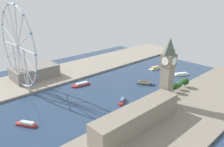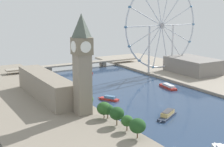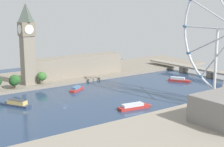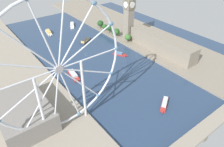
{
  "view_description": "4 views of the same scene",
  "coord_description": "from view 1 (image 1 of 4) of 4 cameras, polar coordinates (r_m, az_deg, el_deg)",
  "views": [
    {
      "loc": [
        -212.37,
        212.5,
        130.78
      ],
      "look_at": [
        16.32,
        0.81,
        16.64
      ],
      "focal_mm": 34.58,
      "sensor_mm": 36.0,
      "label": 1
    },
    {
      "loc": [
        -193.82,
        -238.37,
        93.54
      ],
      "look_at": [
        -22.75,
        53.86,
        21.43
      ],
      "focal_mm": 53.3,
      "sensor_mm": 36.0,
      "label": 2
    },
    {
      "loc": [
        250.24,
        -130.96,
        83.38
      ],
      "look_at": [
        -23.06,
        66.11,
        15.96
      ],
      "focal_mm": 54.88,
      "sensor_mm": 36.0,
      "label": 3
    },
    {
      "loc": [
        138.0,
        245.67,
        153.09
      ],
      "look_at": [
        19.92,
        91.03,
        21.74
      ],
      "focal_mm": 34.24,
      "sensor_mm": 36.0,
      "label": 4
    }
  ],
  "objects": [
    {
      "name": "tour_boat_0",
      "position": [
        251.22,
        -21.72,
        -12.29
      ],
      "size": [
        24.62,
        17.53,
        5.06
      ],
      "rotation": [
        0.0,
        0.0,
        0.56
      ],
      "color": "#B22D28",
      "rests_on": "ground_plane"
    },
    {
      "name": "ferris_wheel",
      "position": [
        323.18,
        -23.66,
        6.41
      ],
      "size": [
        117.74,
        3.2,
        118.73
      ],
      "color": "silver",
      "rests_on": "riverbank_right"
    },
    {
      "name": "tour_boat_1",
      "position": [
        281.12,
        2.65,
        -7.22
      ],
      "size": [
        15.25,
        21.58,
        4.49
      ],
      "rotation": [
        0.0,
        0.0,
        2.12
      ],
      "color": "#B22D28",
      "rests_on": "ground_plane"
    },
    {
      "name": "ground_plane",
      "position": [
        327.66,
        2.05,
        -3.42
      ],
      "size": [
        388.24,
        388.24,
        0.0
      ],
      "primitive_type": "plane",
      "color": "navy"
    },
    {
      "name": "clock_tower",
      "position": [
        262.32,
        14.5,
        0.6
      ],
      "size": [
        14.92,
        14.92,
        82.66
      ],
      "color": "gray",
      "rests_on": "riverbank_left"
    },
    {
      "name": "tour_boat_3",
      "position": [
        409.19,
        11.26,
        1.41
      ],
      "size": [
        10.85,
        29.53,
        5.37
      ],
      "rotation": [
        0.0,
        0.0,
        1.42
      ],
      "color": "beige",
      "rests_on": "ground_plane"
    },
    {
      "name": "tour_boat_5",
      "position": [
        388.15,
        17.55,
        -0.23
      ],
      "size": [
        20.16,
        32.93,
        4.77
      ],
      "rotation": [
        0.0,
        0.0,
        1.09
      ],
      "color": "white",
      "rests_on": "ground_plane"
    },
    {
      "name": "riverbank_right",
      "position": [
        406.48,
        -8.84,
        1.32
      ],
      "size": [
        90.0,
        520.0,
        3.0
      ],
      "primitive_type": "cube",
      "color": "gray",
      "rests_on": "ground_plane"
    },
    {
      "name": "riverside_hall",
      "position": [
        373.62,
        -19.79,
        0.45
      ],
      "size": [
        44.35,
        68.69,
        19.31
      ],
      "primitive_type": "cube",
      "color": "gray",
      "rests_on": "riverbank_right"
    },
    {
      "name": "tour_boat_2",
      "position": [
        332.99,
        -8.19,
        -2.86
      ],
      "size": [
        10.76,
        32.15,
        4.63
      ],
      "rotation": [
        0.0,
        0.0,
        1.43
      ],
      "color": "#B22D28",
      "rests_on": "ground_plane"
    },
    {
      "name": "tour_boat_4",
      "position": [
        337.72,
        8.76,
        -2.48
      ],
      "size": [
        29.14,
        19.28,
        5.63
      ],
      "rotation": [
        0.0,
        0.0,
        3.66
      ],
      "color": "#2D384C",
      "rests_on": "ground_plane"
    },
    {
      "name": "riverbank_left",
      "position": [
        269.31,
        18.86,
        -9.77
      ],
      "size": [
        90.0,
        520.0,
        3.0
      ],
      "primitive_type": "cube",
      "color": "gray",
      "rests_on": "ground_plane"
    },
    {
      "name": "parliament_block",
      "position": [
        223.54,
        6.75,
        -11.42
      ],
      "size": [
        22.0,
        110.89,
        22.77
      ],
      "primitive_type": "cube",
      "color": "gray",
      "rests_on": "riverbank_left"
    },
    {
      "name": "tree_row_embankment",
      "position": [
        304.7,
        15.56,
        -3.73
      ],
      "size": [
        12.84,
        86.13,
        14.35
      ],
      "color": "#513823",
      "rests_on": "riverbank_left"
    }
  ]
}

